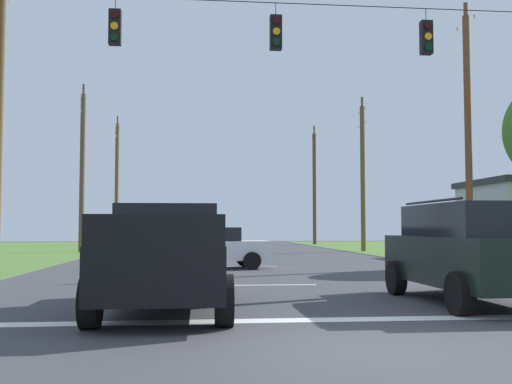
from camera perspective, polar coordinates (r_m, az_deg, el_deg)
name	(u,v)px	position (r m, az deg, el deg)	size (l,w,h in m)	color
ground_plane	(353,349)	(7.79, 9.21, -14.55)	(120.00, 120.00, 0.00)	#3D3D42
stop_bar_stripe	(315,320)	(10.07, 5.62, -11.99)	(14.30, 0.45, 0.01)	white
lane_dash_0	(270,285)	(15.96, 1.29, -8.82)	(0.15, 2.50, 0.01)	white
lane_dash_1	(245,266)	(23.51, -1.02, -7.08)	(0.15, 2.50, 0.01)	white
lane_dash_2	(237,260)	(28.30, -1.85, -6.45)	(0.15, 2.50, 0.01)	white
lane_dash_3	(227,252)	(36.79, -2.77, -5.75)	(0.15, 2.50, 0.01)	white
lane_dash_4	(222,248)	(44.04, -3.28, -5.36)	(0.15, 2.50, 0.01)	white
overhead_signal_span	(278,118)	(16.40, 2.12, 7.02)	(17.07, 0.31, 8.16)	brown
pickup_truck	(166,257)	(11.20, -8.56, -6.15)	(2.33, 5.42, 1.95)	black
suv_black	(471,250)	(12.83, 19.72, -5.22)	(2.22, 4.81, 2.05)	black
distant_car_crossing_white	(210,247)	(22.34, -4.37, -5.24)	(4.41, 2.25, 1.52)	silver
utility_pole_mid_right	(468,135)	(25.09, 19.51, 5.10)	(0.27, 1.57, 10.46)	brown
utility_pole_far_right	(363,174)	(38.87, 10.11, 1.67)	(0.30, 1.72, 9.90)	brown
utility_pole_near_left	(314,187)	(53.77, 5.57, 0.46)	(0.32, 1.87, 10.65)	brown
utility_pole_distant_right	(82,169)	(38.61, -16.18, 2.15)	(0.31, 1.73, 10.45)	brown
utility_pole_distant_left	(117,182)	(53.23, -13.09, 0.97)	(0.33, 1.81, 11.21)	brown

